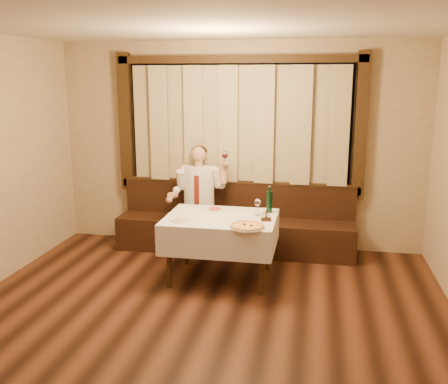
% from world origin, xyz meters
% --- Properties ---
extents(room, '(5.01, 6.01, 2.81)m').
position_xyz_m(room, '(-0.00, 0.97, 1.50)').
color(room, black).
rests_on(room, ground).
extents(banquette, '(3.20, 0.61, 0.94)m').
position_xyz_m(banquette, '(0.00, 2.72, 0.31)').
color(banquette, black).
rests_on(banquette, ground).
extents(dining_table, '(1.27, 0.97, 0.76)m').
position_xyz_m(dining_table, '(0.00, 1.70, 0.65)').
color(dining_table, black).
rests_on(dining_table, ground).
extents(pizza, '(0.38, 0.38, 0.04)m').
position_xyz_m(pizza, '(0.36, 1.32, 0.77)').
color(pizza, white).
rests_on(pizza, dining_table).
extents(pasta_red, '(0.24, 0.24, 0.08)m').
position_xyz_m(pasta_red, '(-0.12, 1.95, 0.79)').
color(pasta_red, white).
rests_on(pasta_red, dining_table).
extents(pasta_cream, '(0.23, 0.23, 0.08)m').
position_xyz_m(pasta_cream, '(-0.40, 1.45, 0.79)').
color(pasta_cream, white).
rests_on(pasta_cream, dining_table).
extents(green_bottle, '(0.07, 0.07, 0.32)m').
position_xyz_m(green_bottle, '(0.53, 1.97, 0.89)').
color(green_bottle, '#0E4221').
rests_on(green_bottle, dining_table).
extents(table_wine_glass, '(0.07, 0.07, 0.20)m').
position_xyz_m(table_wine_glass, '(0.41, 1.83, 0.90)').
color(table_wine_glass, white).
rests_on(table_wine_glass, dining_table).
extents(cruet_caddy, '(0.12, 0.08, 0.12)m').
position_xyz_m(cruet_caddy, '(0.53, 1.62, 0.80)').
color(cruet_caddy, black).
rests_on(cruet_caddy, dining_table).
extents(seated_man, '(0.79, 0.59, 1.43)m').
position_xyz_m(seated_man, '(-0.49, 2.63, 0.83)').
color(seated_man, black).
rests_on(seated_man, ground).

